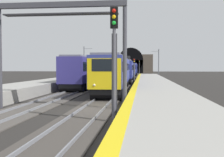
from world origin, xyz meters
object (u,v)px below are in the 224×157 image
object	(u,v)px
railway_signal_near	(114,54)
railway_signal_far	(139,65)
railway_signal_mid	(134,69)
train_adjacent_platform	(98,70)
catenary_mast_far	(84,62)
train_main_approaching	(128,69)
catenary_mast_near	(159,63)
overhead_signal_gantry	(60,28)

from	to	relation	value
railway_signal_near	railway_signal_far	distance (m)	102.57
railway_signal_mid	railway_signal_near	bearing A→B (deg)	0.00
train_adjacent_platform	catenary_mast_far	size ratio (longest dim) A/B	4.55
train_main_approaching	train_adjacent_platform	bearing A→B (deg)	-16.46
train_main_approaching	railway_signal_far	world-z (taller)	railway_signal_far
train_adjacent_platform	catenary_mast_near	world-z (taller)	catenary_mast_near
train_adjacent_platform	overhead_signal_gantry	bearing A→B (deg)	-174.83
railway_signal_near	catenary_mast_near	world-z (taller)	catenary_mast_near
railway_signal_mid	catenary_mast_near	bearing A→B (deg)	167.72
railway_signal_near	train_adjacent_platform	bearing A→B (deg)	-169.43
railway_signal_far	railway_signal_near	bearing A→B (deg)	0.00
railway_signal_near	railway_signal_far	world-z (taller)	railway_signal_near
catenary_mast_near	catenary_mast_far	bearing A→B (deg)	93.31
train_adjacent_platform	railway_signal_near	bearing A→B (deg)	-168.61
train_main_approaching	train_adjacent_platform	distance (m)	16.67
train_adjacent_platform	overhead_signal_gantry	xyz separation A→B (m)	(-29.29, -2.23, 3.03)
train_adjacent_platform	catenary_mast_near	distance (m)	26.80
railway_signal_far	catenary_mast_near	distance (m)	45.23
railway_signal_mid	catenary_mast_near	distance (m)	25.37
catenary_mast_far	catenary_mast_near	bearing A→B (deg)	-86.69
overhead_signal_gantry	train_adjacent_platform	bearing A→B (deg)	4.35
railway_signal_near	railway_signal_mid	bearing A→B (deg)	-180.00
railway_signal_near	railway_signal_far	size ratio (longest dim) A/B	1.01
railway_signal_near	railway_signal_mid	xyz separation A→B (m)	(32.91, 0.00, -0.95)
catenary_mast_near	railway_signal_near	bearing A→B (deg)	174.66
train_main_approaching	catenary_mast_far	distance (m)	13.69
overhead_signal_gantry	railway_signal_mid	bearing A→B (deg)	-8.03
railway_signal_near	railway_signal_mid	distance (m)	32.93
train_main_approaching	catenary_mast_far	size ratio (longest dim) A/B	10.21
railway_signal_near	catenary_mast_far	distance (m)	58.16
train_adjacent_platform	railway_signal_near	size ratio (longest dim) A/B	6.34
catenary_mast_near	catenary_mast_far	xyz separation A→B (m)	(-1.09, 18.85, 0.37)
train_main_approaching	railway_signal_near	xyz separation A→B (m)	(-49.65, -1.81, 1.19)
railway_signal_mid	train_main_approaching	bearing A→B (deg)	-173.83
train_adjacent_platform	overhead_signal_gantry	distance (m)	29.53
railway_signal_far	catenary_mast_far	bearing A→B (deg)	-16.31
railway_signal_near	overhead_signal_gantry	bearing A→B (deg)	-136.72
overhead_signal_gantry	catenary_mast_far	world-z (taller)	catenary_mast_far
railway_signal_far	train_main_approaching	bearing A→B (deg)	-1.96
train_main_approaching	railway_signal_near	world-z (taller)	railway_signal_near
overhead_signal_gantry	catenary_mast_near	bearing A→B (deg)	-10.01
railway_signal_mid	railway_signal_far	size ratio (longest dim) A/B	0.74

